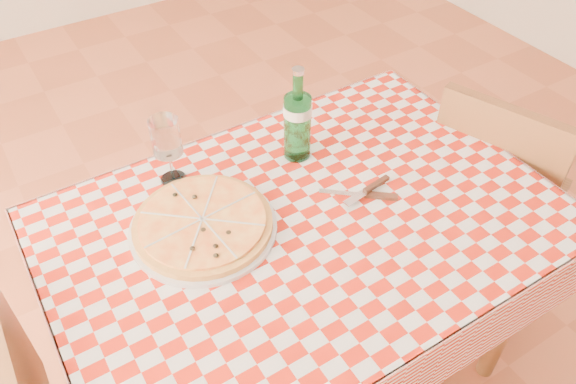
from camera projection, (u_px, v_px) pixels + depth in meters
name	position (u px, v px, depth m)	size (l,w,h in m)	color
dining_table	(306.00, 245.00, 1.51)	(1.20, 0.80, 0.75)	brown
tablecloth	(307.00, 221.00, 1.45)	(1.30, 0.90, 0.01)	#991509
chair_near	(493.00, 187.00, 1.90)	(0.51, 0.51, 0.89)	brown
pizza_plate	(203.00, 223.00, 1.40)	(0.37, 0.37, 0.05)	#C98F43
water_bottle	(298.00, 114.00, 1.54)	(0.08, 0.08, 0.29)	#19672B
wine_glass	(168.00, 151.00, 1.49)	(0.08, 0.08, 0.20)	silver
cutlery	(365.00, 193.00, 1.50)	(0.22, 0.19, 0.02)	silver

